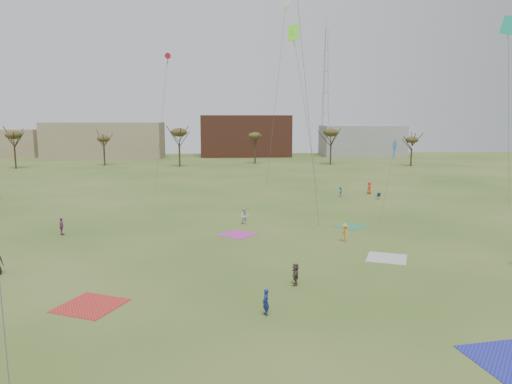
{
  "coord_description": "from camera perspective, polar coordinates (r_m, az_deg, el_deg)",
  "views": [
    {
      "loc": [
        -2.74,
        -24.07,
        11.04
      ],
      "look_at": [
        0.0,
        12.0,
        5.5
      ],
      "focal_mm": 33.68,
      "sensor_mm": 36.0,
      "label": 1
    }
  ],
  "objects": [
    {
      "name": "ground",
      "position": [
        26.62,
        2.04,
        -15.8
      ],
      "size": [
        260.0,
        260.0,
        0.0
      ],
      "primitive_type": "plane",
      "color": "#33531A",
      "rests_on": "ground"
    },
    {
      "name": "flyer_near_right",
      "position": [
        27.83,
        1.17,
        -12.96
      ],
      "size": [
        0.52,
        0.64,
        1.54
      ],
      "primitive_type": "imported",
      "rotation": [
        0.0,
        0.0,
        5.01
      ],
      "color": "navy",
      "rests_on": "ground"
    },
    {
      "name": "spectator_fore_c",
      "position": [
        32.67,
        4.71,
        -9.69
      ],
      "size": [
        0.63,
        1.43,
        1.49
      ],
      "primitive_type": "imported",
      "rotation": [
        0.0,
        0.0,
        4.57
      ],
      "color": "#4D3E37",
      "rests_on": "ground"
    },
    {
      "name": "flyer_mid_b",
      "position": [
        44.29,
        10.48,
        -4.76
      ],
      "size": [
        0.63,
        1.09,
        1.68
      ],
      "primitive_type": "imported",
      "rotation": [
        0.0,
        0.0,
        4.72
      ],
      "color": "orange",
      "rests_on": "ground"
    },
    {
      "name": "spectator_mid_d",
      "position": [
        49.59,
        -22.09,
        -3.81
      ],
      "size": [
        0.82,
        1.06,
        1.68
      ],
      "primitive_type": "imported",
      "rotation": [
        0.0,
        0.0,
        2.06
      ],
      "color": "#8F3B8A",
      "rests_on": "ground"
    },
    {
      "name": "spectator_mid_e",
      "position": [
        50.67,
        -1.34,
        -2.87
      ],
      "size": [
        0.95,
        0.8,
        1.74
      ],
      "primitive_type": "imported",
      "rotation": [
        0.0,
        0.0,
        6.11
      ],
      "color": "silver",
      "rests_on": "ground"
    },
    {
      "name": "flyer_far_b",
      "position": [
        72.89,
        13.29,
        0.5
      ],
      "size": [
        0.95,
        1.08,
        1.87
      ],
      "primitive_type": "imported",
      "rotation": [
        0.0,
        0.0,
        1.08
      ],
      "color": "#C44421",
      "rests_on": "ground"
    },
    {
      "name": "flyer_far_c",
      "position": [
        69.65,
        9.98,
        0.04
      ],
      "size": [
        0.91,
        1.05,
        1.41
      ],
      "primitive_type": "imported",
      "rotation": [
        0.0,
        0.0,
        4.2
      ],
      "color": "#1E548A",
      "rests_on": "ground"
    },
    {
      "name": "blanket_red",
      "position": [
        30.99,
        -19.04,
        -12.65
      ],
      "size": [
        4.55,
        4.55,
        0.03
      ],
      "primitive_type": "cube",
      "rotation": [
        0.0,
        0.0,
        1.14
      ],
      "color": "red",
      "rests_on": "ground"
    },
    {
      "name": "blanket_cream",
      "position": [
        40.07,
        15.26,
        -7.6
      ],
      "size": [
        3.99,
        3.99,
        0.03
      ],
      "primitive_type": "cube",
      "rotation": [
        0.0,
        0.0,
        1.16
      ],
      "color": "beige",
      "rests_on": "ground"
    },
    {
      "name": "blanket_plum",
      "position": [
        46.38,
        -2.22,
        -5.06
      ],
      "size": [
        4.18,
        4.18,
        0.03
      ],
      "primitive_type": "cube",
      "rotation": [
        0.0,
        0.0,
        2.45
      ],
      "color": "#B9399D",
      "rests_on": "ground"
    },
    {
      "name": "blanket_olive",
      "position": [
        50.79,
        11.18,
        -4.01
      ],
      "size": [
        3.74,
        3.74,
        0.03
      ],
      "primitive_type": "cube",
      "rotation": [
        0.0,
        0.0,
        0.64
      ],
      "color": "#308557",
      "rests_on": "ground"
    },
    {
      "name": "camp_chair_right",
      "position": [
        68.44,
        14.29,
        -0.63
      ],
      "size": [
        0.74,
        0.74,
        0.87
      ],
      "rotation": [
        0.0,
        0.0,
        5.46
      ],
      "color": "#121934",
      "rests_on": "ground"
    },
    {
      "name": "kites_aloft",
      "position": [
        57.8,
        5.41,
        21.56
      ],
      "size": [
        72.04,
        59.48,
        27.92
      ],
      "color": "black",
      "rests_on": "ground"
    },
    {
      "name": "tree_line",
      "position": [
        103.26,
        -4.43,
        6.49
      ],
      "size": [
        117.44,
        49.32,
        8.91
      ],
      "color": "#3A2B1E",
      "rests_on": "ground"
    },
    {
      "name": "building_tan",
      "position": [
        142.89,
        -17.49,
        5.89
      ],
      "size": [
        32.0,
        14.0,
        10.0
      ],
      "primitive_type": "cube",
      "color": "#937F60",
      "rests_on": "ground"
    },
    {
      "name": "building_brick",
      "position": [
        144.36,
        -1.28,
        6.71
      ],
      "size": [
        26.0,
        16.0,
        12.0
      ],
      "primitive_type": "cube",
      "color": "brown",
      "rests_on": "ground"
    },
    {
      "name": "building_grey",
      "position": [
        148.5,
        12.45,
        5.98
      ],
      "size": [
        24.0,
        12.0,
        9.0
      ],
      "primitive_type": "cube",
      "color": "gray",
      "rests_on": "ground"
    },
    {
      "name": "building_tan_west",
      "position": [
        158.94,
        -27.53,
        5.19
      ],
      "size": [
        20.0,
        12.0,
        8.0
      ],
      "primitive_type": "cube",
      "color": "#937F60",
      "rests_on": "ground"
    },
    {
      "name": "radio_tower",
      "position": [
        152.84,
        8.2,
        11.69
      ],
      "size": [
        1.51,
        1.72,
        41.0
      ],
      "color": "#9EA3A8",
      "rests_on": "ground"
    }
  ]
}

